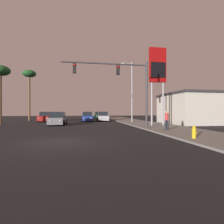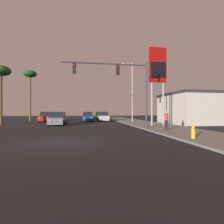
{
  "view_description": "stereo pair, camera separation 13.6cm",
  "coord_description": "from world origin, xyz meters",
  "px_view_note": "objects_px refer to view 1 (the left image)",
  "views": [
    {
      "loc": [
        1.25,
        -10.28,
        1.75
      ],
      "look_at": [
        4.47,
        9.01,
        1.67
      ],
      "focal_mm": 28.0,
      "sensor_mm": 36.0,
      "label": 1
    },
    {
      "loc": [
        1.39,
        -10.31,
        1.75
      ],
      "look_at": [
        4.47,
        9.01,
        1.67
      ],
      "focal_mm": 28.0,
      "sensor_mm": 36.0,
      "label": 2
    }
  ],
  "objects_px": {
    "car_green": "(99,116)",
    "gas_station_sign": "(158,69)",
    "car_blue": "(87,117)",
    "palm_tree_mid": "(29,77)",
    "car_silver": "(103,117)",
    "street_lamp": "(131,89)",
    "car_grey": "(58,119)",
    "traffic_light_mast": "(123,80)",
    "pedestrian_on_sidewalk": "(167,119)",
    "fire_hydrant": "(194,132)",
    "palm_tree_near": "(0,73)",
    "car_red": "(46,117)"
  },
  "relations": [
    {
      "from": "car_green",
      "to": "gas_station_sign",
      "type": "xyz_separation_m",
      "value": [
        4.98,
        -21.6,
        5.86
      ]
    },
    {
      "from": "car_blue",
      "to": "palm_tree_mid",
      "type": "bearing_deg",
      "value": -17.92
    },
    {
      "from": "car_silver",
      "to": "street_lamp",
      "type": "bearing_deg",
      "value": 126.85
    },
    {
      "from": "gas_station_sign",
      "to": "street_lamp",
      "type": "bearing_deg",
      "value": 102.1
    },
    {
      "from": "car_silver",
      "to": "car_grey",
      "type": "bearing_deg",
      "value": 51.68
    },
    {
      "from": "car_green",
      "to": "traffic_light_mast",
      "type": "distance_m",
      "value": 24.84
    },
    {
      "from": "car_green",
      "to": "palm_tree_mid",
      "type": "relative_size",
      "value": 0.46
    },
    {
      "from": "car_green",
      "to": "pedestrian_on_sidewalk",
      "type": "height_order",
      "value": "pedestrian_on_sidewalk"
    },
    {
      "from": "car_grey",
      "to": "traffic_light_mast",
      "type": "distance_m",
      "value": 10.51
    },
    {
      "from": "fire_hydrant",
      "to": "palm_tree_near",
      "type": "xyz_separation_m",
      "value": [
        -17.03,
        14.72,
        6.11
      ]
    },
    {
      "from": "street_lamp",
      "to": "palm_tree_near",
      "type": "relative_size",
      "value": 1.18
    },
    {
      "from": "traffic_light_mast",
      "to": "palm_tree_mid",
      "type": "height_order",
      "value": "palm_tree_mid"
    },
    {
      "from": "car_green",
      "to": "car_blue",
      "type": "height_order",
      "value": "same"
    },
    {
      "from": "palm_tree_near",
      "to": "pedestrian_on_sidewalk",
      "type": "bearing_deg",
      "value": -29.64
    },
    {
      "from": "car_grey",
      "to": "fire_hydrant",
      "type": "height_order",
      "value": "car_grey"
    },
    {
      "from": "pedestrian_on_sidewalk",
      "to": "car_blue",
      "type": "bearing_deg",
      "value": 111.16
    },
    {
      "from": "car_grey",
      "to": "pedestrian_on_sidewalk",
      "type": "distance_m",
      "value": 13.64
    },
    {
      "from": "car_red",
      "to": "pedestrian_on_sidewalk",
      "type": "height_order",
      "value": "pedestrian_on_sidewalk"
    },
    {
      "from": "fire_hydrant",
      "to": "palm_tree_near",
      "type": "height_order",
      "value": "palm_tree_near"
    },
    {
      "from": "car_blue",
      "to": "car_silver",
      "type": "distance_m",
      "value": 2.77
    },
    {
      "from": "street_lamp",
      "to": "pedestrian_on_sidewalk",
      "type": "height_order",
      "value": "street_lamp"
    },
    {
      "from": "car_silver",
      "to": "palm_tree_near",
      "type": "relative_size",
      "value": 0.57
    },
    {
      "from": "pedestrian_on_sidewalk",
      "to": "palm_tree_mid",
      "type": "distance_m",
      "value": 27.23
    },
    {
      "from": "car_silver",
      "to": "palm_tree_near",
      "type": "bearing_deg",
      "value": 27.5
    },
    {
      "from": "car_grey",
      "to": "palm_tree_near",
      "type": "relative_size",
      "value": 0.57
    },
    {
      "from": "car_silver",
      "to": "gas_station_sign",
      "type": "xyz_separation_m",
      "value": [
        5.06,
        -11.73,
        5.86
      ]
    },
    {
      "from": "car_grey",
      "to": "palm_tree_near",
      "type": "bearing_deg",
      "value": -7.79
    },
    {
      "from": "pedestrian_on_sidewalk",
      "to": "palm_tree_near",
      "type": "bearing_deg",
      "value": 150.36
    },
    {
      "from": "car_green",
      "to": "street_lamp",
      "type": "bearing_deg",
      "value": 102.75
    },
    {
      "from": "gas_station_sign",
      "to": "palm_tree_near",
      "type": "distance_m",
      "value": 19.66
    },
    {
      "from": "car_green",
      "to": "gas_station_sign",
      "type": "bearing_deg",
      "value": 102.38
    },
    {
      "from": "car_green",
      "to": "pedestrian_on_sidewalk",
      "type": "bearing_deg",
      "value": 97.24
    },
    {
      "from": "car_grey",
      "to": "gas_station_sign",
      "type": "xyz_separation_m",
      "value": [
        11.72,
        -3.94,
        5.86
      ]
    },
    {
      "from": "car_grey",
      "to": "street_lamp",
      "type": "xyz_separation_m",
      "value": [
        10.35,
        2.45,
        4.36
      ]
    },
    {
      "from": "car_grey",
      "to": "traffic_light_mast",
      "type": "bearing_deg",
      "value": 136.87
    },
    {
      "from": "car_silver",
      "to": "fire_hydrant",
      "type": "bearing_deg",
      "value": 100.52
    },
    {
      "from": "traffic_light_mast",
      "to": "pedestrian_on_sidewalk",
      "type": "xyz_separation_m",
      "value": [
        3.5,
        -1.98,
        -3.74
      ]
    },
    {
      "from": "traffic_light_mast",
      "to": "pedestrian_on_sidewalk",
      "type": "relative_size",
      "value": 4.9
    },
    {
      "from": "car_blue",
      "to": "palm_tree_mid",
      "type": "xyz_separation_m",
      "value": [
        -10.51,
        3.26,
        7.38
      ]
    },
    {
      "from": "car_red",
      "to": "palm_tree_mid",
      "type": "bearing_deg",
      "value": -41.15
    },
    {
      "from": "car_red",
      "to": "fire_hydrant",
      "type": "distance_m",
      "value": 25.17
    },
    {
      "from": "car_red",
      "to": "fire_hydrant",
      "type": "height_order",
      "value": "car_red"
    },
    {
      "from": "fire_hydrant",
      "to": "palm_tree_mid",
      "type": "bearing_deg",
      "value": 123.55
    },
    {
      "from": "car_green",
      "to": "car_grey",
      "type": "relative_size",
      "value": 1.0
    },
    {
      "from": "car_grey",
      "to": "car_silver",
      "type": "distance_m",
      "value": 10.25
    },
    {
      "from": "street_lamp",
      "to": "gas_station_sign",
      "type": "xyz_separation_m",
      "value": [
        1.37,
        -6.39,
        1.5
      ]
    },
    {
      "from": "car_blue",
      "to": "palm_tree_near",
      "type": "bearing_deg",
      "value": 30.47
    },
    {
      "from": "car_grey",
      "to": "palm_tree_mid",
      "type": "bearing_deg",
      "value": -57.76
    },
    {
      "from": "gas_station_sign",
      "to": "palm_tree_near",
      "type": "xyz_separation_m",
      "value": [
        -18.98,
        5.15,
        -0.02
      ]
    },
    {
      "from": "car_green",
      "to": "fire_hydrant",
      "type": "distance_m",
      "value": 31.32
    }
  ]
}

